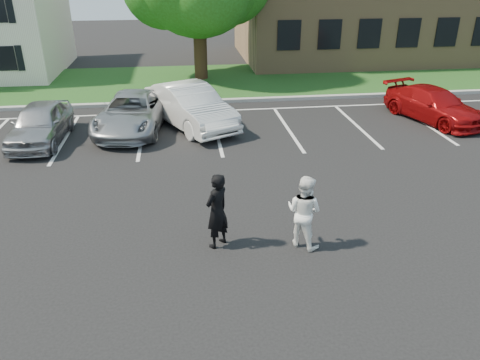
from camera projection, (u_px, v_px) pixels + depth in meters
name	position (u px, v px, depth m)	size (l,w,h in m)	color
ground_plane	(246.00, 247.00, 10.76)	(90.00, 90.00, 0.00)	black
curb	(209.00, 101.00, 21.47)	(40.00, 0.30, 0.15)	#969691
grass_strip	(204.00, 81.00, 25.07)	(44.00, 8.00, 0.08)	#1A4619
stall_lines	(249.00, 122.00, 18.93)	(34.00, 5.36, 0.01)	silver
man_black_suit	(217.00, 211.00, 10.47)	(0.66, 0.43, 1.80)	black
man_white_shirt	(304.00, 212.00, 10.51)	(0.85, 0.66, 1.74)	white
car_silver_west	(40.00, 123.00, 16.67)	(1.64, 4.09, 1.39)	#A8A8AD
car_silver_minivan	(133.00, 112.00, 17.86)	(2.30, 4.99, 1.39)	#9D9FA4
car_white_sedan	(190.00, 106.00, 18.17)	(1.72, 4.93, 1.62)	silver
car_red_compact	(434.00, 105.00, 18.92)	(1.82, 4.47, 1.30)	#970B0D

